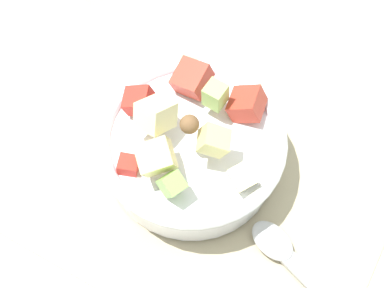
% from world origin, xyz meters
% --- Properties ---
extents(ground_plane, '(2.40, 2.40, 0.00)m').
position_xyz_m(ground_plane, '(0.00, 0.00, 0.00)').
color(ground_plane, silver).
extents(placemat, '(0.51, 0.36, 0.01)m').
position_xyz_m(placemat, '(0.00, 0.00, 0.00)').
color(placemat, tan).
rests_on(placemat, ground_plane).
extents(salad_bowl, '(0.22, 0.22, 0.12)m').
position_xyz_m(salad_bowl, '(-0.01, -0.01, 0.05)').
color(salad_bowl, white).
rests_on(salad_bowl, placemat).
extents(serving_spoon, '(0.19, 0.09, 0.01)m').
position_xyz_m(serving_spoon, '(-0.17, 0.05, 0.01)').
color(serving_spoon, '#B7B7BC').
rests_on(serving_spoon, placemat).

